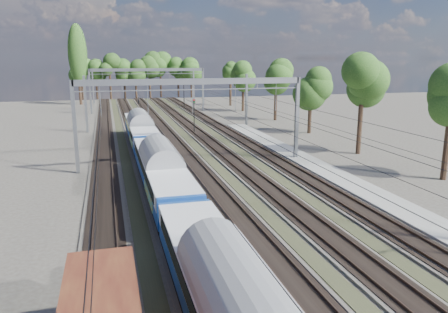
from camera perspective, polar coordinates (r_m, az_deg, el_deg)
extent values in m
cube|color=#47423A|center=(59.60, -15.33, 1.71)|extent=(3.00, 130.00, 0.15)
cube|color=black|center=(59.59, -15.33, 1.80)|extent=(2.50, 130.00, 0.06)
cube|color=#473326|center=(59.58, -16.03, 1.86)|extent=(0.08, 130.00, 0.14)
cube|color=#473326|center=(59.57, -14.65, 1.93)|extent=(0.08, 130.00, 0.14)
cube|color=#47423A|center=(59.73, -11.01, 1.95)|extent=(3.00, 130.00, 0.15)
cube|color=black|center=(59.71, -11.02, 2.04)|extent=(2.50, 130.00, 0.06)
cube|color=#473326|center=(59.65, -11.71, 2.10)|extent=(0.08, 130.00, 0.14)
cube|color=#473326|center=(59.74, -10.33, 2.17)|extent=(0.08, 130.00, 0.14)
cube|color=#47423A|center=(60.19, -6.74, 2.18)|extent=(3.00, 130.00, 0.15)
cube|color=black|center=(60.17, -6.74, 2.27)|extent=(2.50, 130.00, 0.06)
cube|color=#473326|center=(60.06, -7.42, 2.33)|extent=(0.08, 130.00, 0.14)
cube|color=#473326|center=(60.26, -6.06, 2.40)|extent=(0.08, 130.00, 0.14)
cube|color=#47423A|center=(60.98, -2.55, 2.39)|extent=(3.00, 130.00, 0.15)
cube|color=black|center=(60.96, -2.55, 2.48)|extent=(2.50, 130.00, 0.06)
cube|color=#473326|center=(60.80, -3.21, 2.54)|extent=(0.08, 130.00, 0.14)
cube|color=#473326|center=(61.10, -1.89, 2.61)|extent=(0.08, 130.00, 0.14)
cube|color=#47423A|center=(62.09, 1.51, 2.59)|extent=(3.00, 130.00, 0.15)
cube|color=black|center=(62.07, 1.51, 2.67)|extent=(2.50, 130.00, 0.06)
cube|color=#473326|center=(61.85, 0.87, 2.74)|extent=(0.08, 130.00, 0.14)
cube|color=#473326|center=(62.26, 2.15, 2.79)|extent=(0.08, 130.00, 0.14)
cube|color=#353522|center=(59.63, -13.17, 1.79)|extent=(1.10, 130.00, 0.05)
cube|color=#353522|center=(59.93, -8.87, 2.02)|extent=(1.10, 130.00, 0.05)
cube|color=#353522|center=(60.55, -4.63, 2.24)|extent=(1.10, 130.00, 0.05)
cube|color=#353522|center=(61.50, -0.50, 2.45)|extent=(1.10, 130.00, 0.05)
cube|color=gray|center=(40.76, 15.68, -3.18)|extent=(3.00, 70.00, 0.30)
cube|color=gray|center=(44.18, -18.90, 3.59)|extent=(0.35, 0.35, 9.00)
cube|color=gray|center=(48.35, 9.48, 4.84)|extent=(0.35, 0.35, 9.00)
cube|color=gray|center=(44.45, -4.16, 9.74)|extent=(23.00, 0.35, 0.60)
cube|color=gray|center=(91.88, -17.07, 8.11)|extent=(0.35, 0.35, 9.00)
cube|color=gray|center=(93.95, -2.77, 8.74)|extent=(0.35, 0.35, 9.00)
cube|color=gray|center=(92.01, -9.95, 11.10)|extent=(23.00, 0.35, 0.60)
cube|color=gray|center=(69.00, -17.62, 6.52)|extent=(0.35, 0.35, 8.50)
cube|color=gray|center=(113.84, -16.73, 8.79)|extent=(0.35, 0.35, 8.50)
cube|color=gray|center=(72.41, 2.94, 7.36)|extent=(0.35, 0.35, 8.50)
cube|color=gray|center=(115.94, -3.99, 9.35)|extent=(0.35, 0.35, 8.50)
cylinder|color=black|center=(58.86, -15.64, 6.90)|extent=(0.03, 130.00, 0.03)
cylinder|color=black|center=(58.76, -15.70, 7.97)|extent=(0.03, 130.00, 0.03)
cylinder|color=black|center=(58.98, -11.24, 7.14)|extent=(0.03, 130.00, 0.03)
cylinder|color=black|center=(58.89, -11.28, 8.20)|extent=(0.03, 130.00, 0.03)
cylinder|color=black|center=(59.45, -6.87, 7.33)|extent=(0.03, 130.00, 0.03)
cylinder|color=black|center=(59.36, -6.90, 8.39)|extent=(0.03, 130.00, 0.03)
cylinder|color=black|center=(60.25, -2.60, 7.48)|extent=(0.03, 130.00, 0.03)
cylinder|color=black|center=(60.16, -2.61, 8.52)|extent=(0.03, 130.00, 0.03)
cylinder|color=black|center=(61.37, 1.54, 7.58)|extent=(0.03, 130.00, 0.03)
cylinder|color=black|center=(61.28, 1.55, 8.61)|extent=(0.03, 130.00, 0.03)
cylinder|color=black|center=(125.50, -18.00, 8.43)|extent=(0.56, 0.56, 5.95)
sphere|color=#233D16|center=(125.28, -18.15, 10.60)|extent=(4.98, 4.98, 4.98)
cylinder|color=black|center=(124.08, -16.06, 8.68)|extent=(0.56, 0.56, 6.67)
sphere|color=#233D16|center=(123.87, -16.21, 11.14)|extent=(4.71, 4.71, 4.71)
cylinder|color=black|center=(127.64, -14.66, 8.63)|extent=(0.56, 0.56, 5.64)
sphere|color=#233D16|center=(127.44, -14.78, 10.65)|extent=(5.40, 5.40, 5.40)
cylinder|color=black|center=(125.64, -12.40, 8.75)|extent=(0.56, 0.56, 5.91)
sphere|color=#233D16|center=(125.43, -12.50, 10.91)|extent=(4.62, 4.62, 4.62)
cylinder|color=black|center=(125.05, -11.21, 9.03)|extent=(0.56, 0.56, 6.97)
sphere|color=#233D16|center=(124.84, -11.32, 11.58)|extent=(5.14, 5.14, 5.14)
cylinder|color=black|center=(128.32, -9.46, 8.97)|extent=(0.56, 0.56, 6.02)
sphere|color=#233D16|center=(128.11, -9.54, 11.12)|extent=(5.30, 5.30, 5.30)
cylinder|color=black|center=(127.11, -7.70, 8.99)|extent=(0.56, 0.56, 5.99)
sphere|color=#233D16|center=(126.90, -7.77, 11.14)|extent=(5.20, 5.20, 5.20)
cylinder|color=black|center=(125.71, -6.28, 9.30)|extent=(0.56, 0.56, 7.37)
sphere|color=#233D16|center=(125.51, -6.35, 11.99)|extent=(4.44, 4.44, 4.44)
cylinder|color=black|center=(126.13, -4.57, 8.98)|extent=(0.56, 0.56, 5.75)
sphere|color=#233D16|center=(125.92, -4.61, 11.07)|extent=(3.97, 3.97, 3.97)
cylinder|color=black|center=(44.36, 27.18, 0.60)|extent=(0.56, 0.56, 5.50)
cylinder|color=black|center=(55.28, 17.69, 3.72)|extent=(0.56, 0.56, 5.82)
sphere|color=#233D16|center=(54.79, 18.02, 8.53)|extent=(4.26, 4.26, 4.26)
cylinder|color=black|center=(65.56, 11.44, 5.74)|extent=(0.56, 0.56, 6.62)
sphere|color=#233D16|center=(65.16, 11.65, 10.37)|extent=(4.03, 4.03, 4.03)
cylinder|color=black|center=(79.19, 6.48, 6.83)|extent=(0.56, 0.56, 5.97)
sphere|color=#233D16|center=(78.85, 6.57, 10.28)|extent=(4.72, 4.72, 4.72)
cylinder|color=black|center=(93.58, 2.87, 7.57)|extent=(0.56, 0.56, 5.27)
sphere|color=#233D16|center=(93.30, 2.90, 10.15)|extent=(4.41, 4.41, 4.41)
cylinder|color=black|center=(104.07, 0.92, 8.07)|extent=(0.56, 0.56, 5.15)
sphere|color=#233D16|center=(103.82, 0.92, 10.34)|extent=(4.61, 4.61, 4.61)
cylinder|color=black|center=(111.80, -18.44, 10.54)|extent=(0.70, 0.70, 16.00)
ellipsoid|color=#1F521B|center=(111.77, -18.59, 12.59)|extent=(4.40, 4.40, 14.08)
cube|color=black|center=(23.05, -3.77, -14.15)|extent=(2.06, 3.09, 0.82)
cube|color=silver|center=(15.92, 1.51, -18.90)|extent=(2.97, 19.79, 0.98)
cube|color=black|center=(16.35, 6.80, -18.07)|extent=(0.04, 17.52, 0.72)
cylinder|color=#919497|center=(15.68, 1.52, -17.46)|extent=(2.93, 20.61, 2.93)
cube|color=black|center=(29.18, -6.41, -8.27)|extent=(2.06, 3.09, 0.82)
cube|color=black|center=(42.88, -9.34, -1.51)|extent=(2.06, 3.09, 0.82)
cube|color=navy|center=(35.54, -8.24, -1.86)|extent=(2.89, 20.61, 1.96)
cube|color=silver|center=(35.42, -8.27, -1.06)|extent=(2.97, 19.79, 0.98)
cube|color=black|center=(35.61, -5.88, -0.92)|extent=(0.04, 17.52, 0.72)
cube|color=#F0A60C|center=(31.35, -7.20, -4.80)|extent=(2.99, 5.77, 0.72)
cylinder|color=#919497|center=(35.31, -8.29, -0.33)|extent=(2.93, 20.61, 2.93)
cube|color=black|center=(49.46, -10.15, 0.36)|extent=(2.06, 3.09, 0.82)
cube|color=black|center=(63.60, -11.30, 3.04)|extent=(2.06, 3.09, 0.82)
cube|color=navy|center=(56.25, -10.86, 3.41)|extent=(2.89, 20.61, 1.96)
cube|color=silver|center=(56.17, -10.88, 3.93)|extent=(2.97, 19.79, 0.98)
cube|color=black|center=(56.29, -9.36, 4.01)|extent=(0.04, 17.52, 0.72)
cube|color=#F0A60C|center=(51.88, -10.45, 2.08)|extent=(2.99, 5.77, 0.72)
cylinder|color=#919497|center=(56.10, -10.90, 4.40)|extent=(2.93, 20.61, 2.93)
imported|color=black|center=(108.27, -11.08, 7.14)|extent=(0.54, 0.74, 1.86)
cylinder|color=black|center=(65.34, -3.93, 4.99)|extent=(0.13, 0.13, 4.47)
cube|color=black|center=(65.05, -3.96, 7.22)|extent=(0.37, 0.31, 0.63)
sphere|color=red|center=(64.92, -3.94, 7.36)|extent=(0.14, 0.14, 0.14)
sphere|color=#0C9919|center=(64.95, -3.94, 7.09)|extent=(0.14, 0.14, 0.14)
cylinder|color=black|center=(98.94, -5.25, 7.83)|extent=(0.15, 0.15, 5.33)
cube|color=black|center=(98.73, -5.29, 9.59)|extent=(0.38, 0.24, 0.75)
sphere|color=red|center=(98.58, -5.28, 9.71)|extent=(0.17, 0.17, 0.17)
sphere|color=#0C9919|center=(98.60, -5.27, 9.49)|extent=(0.17, 0.17, 0.17)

